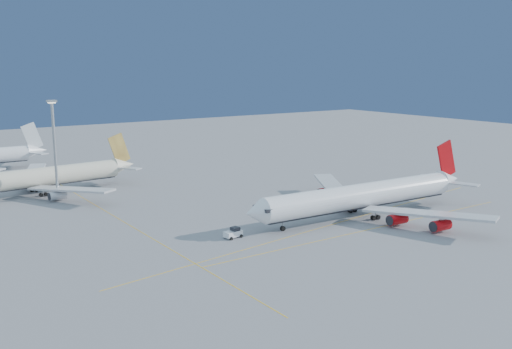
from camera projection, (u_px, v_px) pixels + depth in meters
name	position (u px, v px, depth m)	size (l,w,h in m)	color
ground	(317.00, 218.00, 138.48)	(500.00, 500.00, 0.00)	slate
taxiway_lines	(253.00, 222.00, 135.40)	(118.86, 140.00, 0.02)	#F5B00D
airliner_virgin	(366.00, 196.00, 140.01)	(68.57, 61.59, 16.92)	white
airliner_etihad	(39.00, 177.00, 163.92)	(60.84, 55.98, 15.87)	beige
pushback_tug	(233.00, 233.00, 122.80)	(4.25, 2.91, 2.26)	white
light_mast	(54.00, 142.00, 154.81)	(2.37, 2.37, 27.42)	gray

